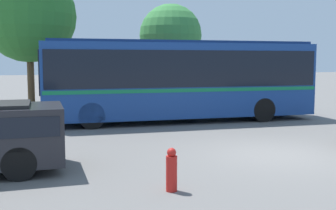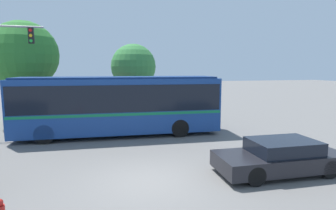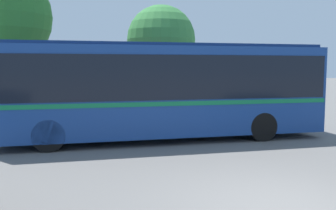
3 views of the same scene
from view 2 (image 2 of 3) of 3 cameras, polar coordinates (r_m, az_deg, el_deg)
The scene contains 6 objects.
ground_plane at distance 9.68m, azimuth -4.36°, elevation -15.55°, with size 140.00×140.00×0.00m, color slate.
city_bus at distance 15.76m, azimuth -10.13°, elevation 0.56°, with size 11.40×2.99×3.35m.
sedan_foreground at distance 10.96m, azimuth 22.40°, elevation -10.01°, with size 4.72×1.97×1.23m.
flowering_hedge at distance 20.08m, azimuth -14.81°, elevation -1.72°, with size 7.26×1.16×1.30m.
street_tree_left at distance 21.39m, azimuth -27.85°, elevation 9.24°, with size 4.58×4.58×7.04m.
street_tree_centre at distance 21.97m, azimuth -7.22°, elevation 7.95°, with size 3.53×3.53×5.74m.
Camera 2 is at (-1.47, -8.78, 3.80)m, focal length 29.19 mm.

